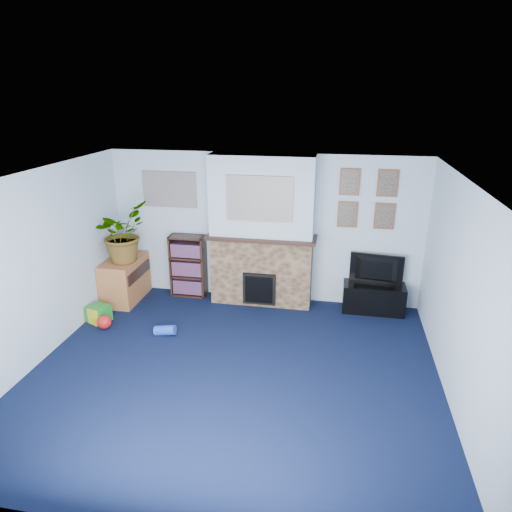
% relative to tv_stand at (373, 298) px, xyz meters
% --- Properties ---
extents(floor, '(5.00, 4.50, 0.01)m').
position_rel_tv_stand_xyz_m(floor, '(-1.79, -2.03, -0.23)').
color(floor, black).
rests_on(floor, ground).
extents(ceiling, '(5.00, 4.50, 0.01)m').
position_rel_tv_stand_xyz_m(ceiling, '(-1.79, -2.03, 2.17)').
color(ceiling, white).
rests_on(ceiling, wall_back).
extents(wall_back, '(5.00, 0.04, 2.40)m').
position_rel_tv_stand_xyz_m(wall_back, '(-1.79, 0.22, 0.97)').
color(wall_back, silver).
rests_on(wall_back, ground).
extents(wall_front, '(5.00, 0.04, 2.40)m').
position_rel_tv_stand_xyz_m(wall_front, '(-1.79, -4.28, 0.97)').
color(wall_front, silver).
rests_on(wall_front, ground).
extents(wall_left, '(0.04, 4.50, 2.40)m').
position_rel_tv_stand_xyz_m(wall_left, '(-4.29, -2.03, 0.97)').
color(wall_left, silver).
rests_on(wall_left, ground).
extents(wall_right, '(0.04, 4.50, 2.40)m').
position_rel_tv_stand_xyz_m(wall_right, '(0.71, -2.03, 0.97)').
color(wall_right, silver).
rests_on(wall_right, ground).
extents(chimney_breast, '(1.72, 0.50, 2.40)m').
position_rel_tv_stand_xyz_m(chimney_breast, '(-1.79, 0.02, 0.96)').
color(chimney_breast, brown).
rests_on(chimney_breast, ground).
extents(collage_main, '(1.00, 0.03, 0.68)m').
position_rel_tv_stand_xyz_m(collage_main, '(-1.79, -0.19, 1.55)').
color(collage_main, gray).
rests_on(collage_main, chimney_breast).
extents(collage_left, '(0.90, 0.03, 0.58)m').
position_rel_tv_stand_xyz_m(collage_left, '(-3.34, 0.21, 1.55)').
color(collage_left, gray).
rests_on(collage_left, wall_back).
extents(portrait_tl, '(0.30, 0.03, 0.40)m').
position_rel_tv_stand_xyz_m(portrait_tl, '(-0.49, 0.20, 1.77)').
color(portrait_tl, brown).
rests_on(portrait_tl, wall_back).
extents(portrait_tr, '(0.30, 0.03, 0.40)m').
position_rel_tv_stand_xyz_m(portrait_tr, '(0.06, 0.20, 1.77)').
color(portrait_tr, brown).
rests_on(portrait_tr, wall_back).
extents(portrait_bl, '(0.30, 0.03, 0.40)m').
position_rel_tv_stand_xyz_m(portrait_bl, '(-0.49, 0.20, 1.27)').
color(portrait_bl, brown).
rests_on(portrait_bl, wall_back).
extents(portrait_br, '(0.30, 0.03, 0.40)m').
position_rel_tv_stand_xyz_m(portrait_br, '(0.06, 0.20, 1.27)').
color(portrait_br, brown).
rests_on(portrait_br, wall_back).
extents(tv_stand, '(0.95, 0.40, 0.45)m').
position_rel_tv_stand_xyz_m(tv_stand, '(0.00, 0.00, 0.00)').
color(tv_stand, black).
rests_on(tv_stand, ground).
extents(television, '(0.82, 0.21, 0.47)m').
position_rel_tv_stand_xyz_m(television, '(-0.00, 0.02, 0.46)').
color(television, black).
rests_on(television, tv_stand).
extents(bookshelf, '(0.58, 0.28, 1.05)m').
position_rel_tv_stand_xyz_m(bookshelf, '(-3.04, 0.08, 0.28)').
color(bookshelf, black).
rests_on(bookshelf, ground).
extents(sideboard, '(0.51, 0.91, 0.71)m').
position_rel_tv_stand_xyz_m(sideboard, '(-4.03, -0.28, 0.12)').
color(sideboard, '#AD6537').
rests_on(sideboard, ground).
extents(potted_plant, '(0.73, 0.84, 0.92)m').
position_rel_tv_stand_xyz_m(potted_plant, '(-3.98, -0.33, 0.94)').
color(potted_plant, '#26661E').
rests_on(potted_plant, sideboard).
extents(mantel_clock, '(0.11, 0.06, 0.15)m').
position_rel_tv_stand_xyz_m(mantel_clock, '(-1.85, -0.03, 1.00)').
color(mantel_clock, gold).
rests_on(mantel_clock, chimney_breast).
extents(mantel_candle, '(0.05, 0.05, 0.16)m').
position_rel_tv_stand_xyz_m(mantel_candle, '(-1.45, -0.03, 1.01)').
color(mantel_candle, '#B2BFC6').
rests_on(mantel_candle, chimney_breast).
extents(mantel_teddy, '(0.14, 0.14, 0.14)m').
position_rel_tv_stand_xyz_m(mantel_teddy, '(-2.29, -0.03, 0.99)').
color(mantel_teddy, gray).
rests_on(mantel_teddy, chimney_breast).
extents(mantel_can, '(0.06, 0.06, 0.12)m').
position_rel_tv_stand_xyz_m(mantel_can, '(-1.14, -0.03, 0.99)').
color(mantel_can, yellow).
rests_on(mantel_can, chimney_breast).
extents(green_crate, '(0.36, 0.32, 0.25)m').
position_rel_tv_stand_xyz_m(green_crate, '(-4.09, -1.09, -0.09)').
color(green_crate, '#198C26').
rests_on(green_crate, ground).
extents(toy_ball, '(0.20, 0.20, 0.20)m').
position_rel_tv_stand_xyz_m(toy_ball, '(-3.90, -1.29, -0.14)').
color(toy_ball, red).
rests_on(toy_ball, ground).
extents(toy_block, '(0.27, 0.27, 0.25)m').
position_rel_tv_stand_xyz_m(toy_block, '(-4.09, -1.13, -0.12)').
color(toy_block, yellow).
rests_on(toy_block, ground).
extents(toy_tube, '(0.32, 0.14, 0.18)m').
position_rel_tv_stand_xyz_m(toy_tube, '(-2.96, -1.30, -0.16)').
color(toy_tube, blue).
rests_on(toy_tube, ground).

